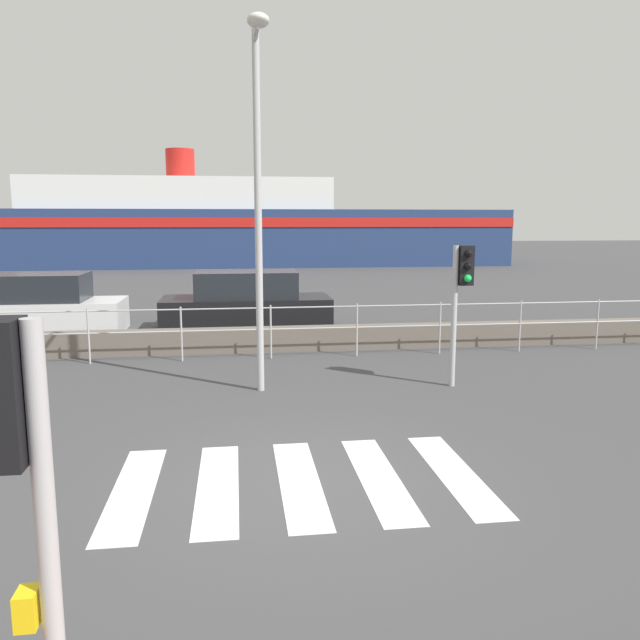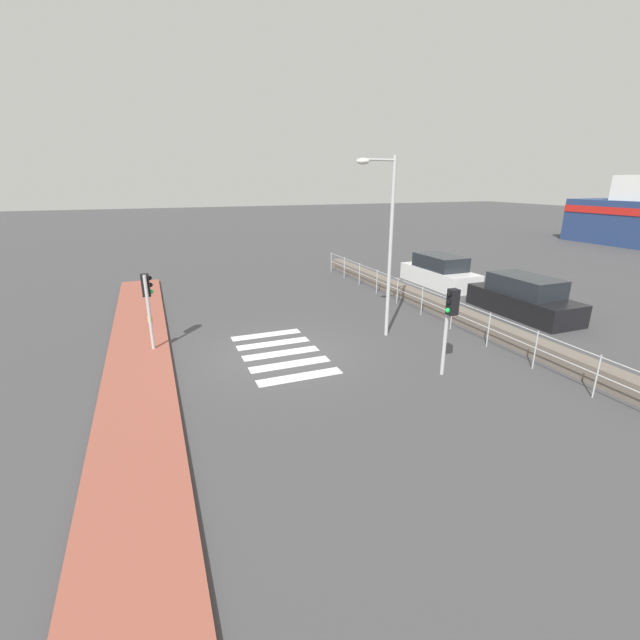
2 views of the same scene
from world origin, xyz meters
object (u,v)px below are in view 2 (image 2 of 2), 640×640
object	(u,v)px
parked_car_white	(439,272)
traffic_light_far	(450,313)
traffic_light_near	(148,296)
streetlamp	(384,228)
parked_car_black	(523,298)

from	to	relation	value
parked_car_white	traffic_light_far	bearing A→B (deg)	-35.53
traffic_light_far	traffic_light_near	bearing A→B (deg)	-123.43
traffic_light_far	streetlamp	size ratio (longest dim) A/B	0.42
streetlamp	parked_car_black	xyz separation A→B (m)	(-0.12, 6.53, -3.01)
streetlamp	parked_car_black	bearing A→B (deg)	91.08
traffic_light_near	parked_car_white	distance (m)	14.45
traffic_light_far	parked_car_black	distance (m)	7.46
traffic_light_near	parked_car_black	distance (m)	13.90
traffic_light_near	traffic_light_far	world-z (taller)	traffic_light_far
traffic_light_far	streetlamp	distance (m)	3.92
traffic_light_near	parked_car_black	bearing A→B (deg)	84.71
traffic_light_far	parked_car_white	size ratio (longest dim) A/B	0.55
traffic_light_near	streetlamp	size ratio (longest dim) A/B	0.42
parked_car_white	parked_car_black	distance (m)	5.44
streetlamp	parked_car_white	world-z (taller)	streetlamp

